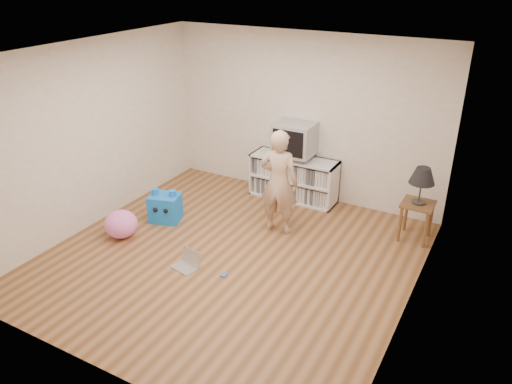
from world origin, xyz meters
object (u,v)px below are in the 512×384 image
Objects in this scene: media_unit at (294,178)px; laptop at (188,262)px; dvd_deck at (294,156)px; side_table at (417,212)px; plush_blue at (165,207)px; crt_tv at (295,138)px; person at (279,182)px; plush_pink at (121,224)px; table_lamp at (422,176)px.

media_unit reaches higher than laptop.
dvd_deck is 2.07m from side_table.
side_table is 3.15m from laptop.
crt_tv is at bearing 33.06° from plush_blue.
media_unit is 0.93× the size of person.
media_unit is at bearing 55.46° from plush_pink.
crt_tv reaches higher than laptop.
side_table is (2.01, -0.37, -0.60)m from crt_tv.
side_table is at bearing 27.95° from plush_pink.
plush_pink is (-3.59, -1.91, -0.75)m from table_lamp.
person is 4.16× the size of laptop.
plush_blue is at bearing 152.59° from laptop.
laptop is 1.27m from plush_pink.
plush_pink is (-3.59, -1.91, -0.22)m from side_table.
side_table is at bearing -10.32° from crt_tv.
plush_blue is (-3.35, -1.23, -0.73)m from table_lamp.
crt_tv reaches higher than dvd_deck.
person is 2.96× the size of plush_blue.
table_lamp is at bearing 0.00° from side_table.
person is (0.26, -1.08, 0.40)m from media_unit.
person reaches higher than media_unit.
person is at bearing -158.29° from side_table.
plush_blue is at bearing 70.62° from plush_pink.
media_unit is 3.87× the size of laptop.
person reaches higher than dvd_deck.
dvd_deck is 2.15m from plush_blue.
dvd_deck is 2.82m from plush_pink.
media_unit is 2.50m from laptop.
dvd_deck is at bearing 95.08° from laptop.
crt_tv is 1.13m from person.
person is 2.27m from plush_pink.
table_lamp reaches higher than dvd_deck.
plush_blue is (-1.01, 0.85, 0.15)m from laptop.
plush_blue is 1.11× the size of plush_pink.
table_lamp is 3.64m from plush_blue.
crt_tv is 2.89m from plush_pink.
side_table is (2.01, -0.39, 0.07)m from media_unit.
person is (0.26, -1.07, 0.02)m from dvd_deck.
plush_pink is at bearing -124.54° from media_unit.
person reaches higher than side_table.
plush_pink is (-1.84, -1.21, -0.56)m from person.
media_unit is at bearing 90.00° from crt_tv.
plush_pink is at bearing -175.29° from laptop.
crt_tv is at bearing 95.07° from laptop.
laptop is at bearing -138.36° from side_table.
dvd_deck is (0.00, -0.02, 0.39)m from media_unit.
crt_tv is (-0.00, -0.02, 0.67)m from media_unit.
crt_tv is 0.40× the size of person.
laptop is at bearing -138.36° from table_lamp.
table_lamp reaches higher than plush_pink.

